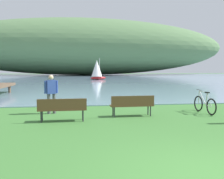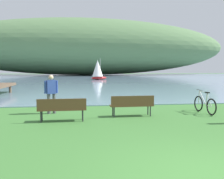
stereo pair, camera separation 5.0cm
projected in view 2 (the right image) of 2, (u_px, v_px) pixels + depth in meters
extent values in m
plane|color=#3D7533|center=(210.00, 178.00, 4.56)|extent=(200.00, 200.00, 0.00)
cube|color=#7A99B2|center=(92.00, 78.00, 53.04)|extent=(180.00, 80.00, 0.04)
ellipsoid|color=#567A4C|center=(84.00, 47.00, 77.73)|extent=(89.49, 28.00, 17.22)
cube|color=brown|center=(132.00, 105.00, 10.45)|extent=(1.82, 0.55, 0.05)
cube|color=brown|center=(133.00, 101.00, 10.23)|extent=(1.80, 0.11, 0.40)
cylinder|color=#2D2D33|center=(113.00, 111.00, 10.51)|extent=(0.05, 0.05, 0.45)
cylinder|color=#2D2D33|center=(148.00, 110.00, 10.76)|extent=(0.05, 0.05, 0.45)
cylinder|color=#2D2D33|center=(114.00, 112.00, 10.18)|extent=(0.05, 0.05, 0.45)
cylinder|color=#2D2D33|center=(150.00, 111.00, 10.43)|extent=(0.05, 0.05, 0.45)
cube|color=brown|center=(62.00, 109.00, 9.45)|extent=(1.81, 0.53, 0.05)
cube|color=brown|center=(62.00, 104.00, 9.22)|extent=(1.80, 0.09, 0.40)
cylinder|color=#2D2D33|center=(42.00, 115.00, 9.52)|extent=(0.05, 0.05, 0.45)
cylinder|color=#2D2D33|center=(82.00, 114.00, 9.75)|extent=(0.05, 0.05, 0.45)
cylinder|color=#2D2D33|center=(41.00, 117.00, 9.19)|extent=(0.05, 0.05, 0.45)
cylinder|color=#2D2D33|center=(83.00, 115.00, 9.42)|extent=(0.05, 0.05, 0.45)
torus|color=black|center=(198.00, 103.00, 11.68)|extent=(0.11, 0.72, 0.72)
torus|color=black|center=(211.00, 107.00, 10.66)|extent=(0.11, 0.72, 0.72)
cylinder|color=silver|center=(203.00, 98.00, 11.33)|extent=(0.08, 0.61, 0.61)
cylinder|color=silver|center=(203.00, 92.00, 11.27)|extent=(0.08, 0.66, 0.09)
cylinder|color=silver|center=(207.00, 99.00, 11.01)|extent=(0.05, 0.13, 0.54)
cylinder|color=silver|center=(209.00, 106.00, 10.86)|extent=(0.06, 0.43, 0.05)
cylinder|color=silver|center=(209.00, 100.00, 10.80)|extent=(0.05, 0.37, 0.56)
cylinder|color=silver|center=(199.00, 97.00, 11.63)|extent=(0.04, 0.09, 0.60)
cube|color=black|center=(207.00, 93.00, 10.95)|extent=(0.12, 0.25, 0.05)
cylinder|color=black|center=(199.00, 90.00, 11.58)|extent=(0.06, 0.48, 0.02)
cylinder|color=#4C4C51|center=(49.00, 104.00, 11.00)|extent=(0.14, 0.14, 0.88)
cylinder|color=#4C4C51|center=(54.00, 103.00, 11.12)|extent=(0.14, 0.14, 0.88)
cube|color=#334CA5|center=(51.00, 87.00, 11.00)|extent=(0.43, 0.35, 0.60)
sphere|color=beige|center=(51.00, 77.00, 10.96)|extent=(0.22, 0.22, 0.22)
cylinder|color=#334CA5|center=(45.00, 87.00, 10.87)|extent=(0.09, 0.09, 0.56)
cylinder|color=#334CA5|center=(57.00, 87.00, 11.12)|extent=(0.09, 0.09, 0.56)
ellipsoid|color=#B22323|center=(99.00, 78.00, 44.87)|extent=(3.27, 2.35, 0.57)
cylinder|color=#B2B2B2|center=(100.00, 67.00, 44.86)|extent=(0.08, 0.08, 3.23)
cone|color=white|center=(98.00, 68.00, 44.55)|extent=(2.61, 2.61, 2.91)
cylinder|color=brown|center=(10.00, 89.00, 20.39)|extent=(0.20, 0.20, 0.60)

